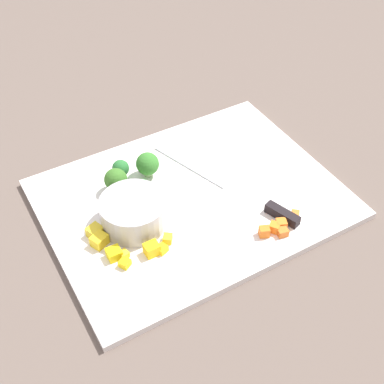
{
  "coord_description": "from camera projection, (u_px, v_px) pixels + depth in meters",
  "views": [
    {
      "loc": [
        0.31,
        0.53,
        0.62
      ],
      "look_at": [
        0.0,
        0.0,
        0.02
      ],
      "focal_mm": 48.69,
      "sensor_mm": 36.0,
      "label": 1
    }
  ],
  "objects": [
    {
      "name": "ground_plane",
      "position": [
        192.0,
        201.0,
        0.87
      ],
      "size": [
        4.0,
        4.0,
        0.0
      ],
      "primitive_type": "plane",
      "color": "brown"
    },
    {
      "name": "cutting_board",
      "position": [
        192.0,
        199.0,
        0.87
      ],
      "size": [
        0.48,
        0.37,
        0.01
      ],
      "primitive_type": "cube",
      "color": "white",
      "rests_on": "ground_plane"
    },
    {
      "name": "prep_bowl",
      "position": [
        133.0,
        212.0,
        0.81
      ],
      "size": [
        0.1,
        0.1,
        0.05
      ],
      "primitive_type": "cylinder",
      "color": "#B9B7BB",
      "rests_on": "cutting_board"
    },
    {
      "name": "chef_knife",
      "position": [
        243.0,
        193.0,
        0.86
      ],
      "size": [
        0.11,
        0.29,
        0.02
      ],
      "rotation": [
        0.0,
        0.0,
        5.04
      ],
      "color": "silver",
      "rests_on": "cutting_board"
    },
    {
      "name": "carrot_dice_0",
      "position": [
        292.0,
        220.0,
        0.82
      ],
      "size": [
        0.02,
        0.02,
        0.01
      ],
      "primitive_type": "cube",
      "rotation": [
        0.0,
        0.0,
        1.84
      ],
      "color": "orange",
      "rests_on": "cutting_board"
    },
    {
      "name": "carrot_dice_1",
      "position": [
        281.0,
        224.0,
        0.81
      ],
      "size": [
        0.02,
        0.02,
        0.01
      ],
      "primitive_type": "cube",
      "rotation": [
        0.0,
        0.0,
        2.75
      ],
      "color": "orange",
      "rests_on": "cutting_board"
    },
    {
      "name": "carrot_dice_2",
      "position": [
        264.0,
        232.0,
        0.8
      ],
      "size": [
        0.02,
        0.02,
        0.02
      ],
      "primitive_type": "cube",
      "rotation": [
        0.0,
        0.0,
        1.17
      ],
      "color": "orange",
      "rests_on": "cutting_board"
    },
    {
      "name": "carrot_dice_3",
      "position": [
        274.0,
        227.0,
        0.81
      ],
      "size": [
        0.02,
        0.02,
        0.01
      ],
      "primitive_type": "cube",
      "rotation": [
        0.0,
        0.0,
        2.19
      ],
      "color": "orange",
      "rests_on": "cutting_board"
    },
    {
      "name": "carrot_dice_4",
      "position": [
        295.0,
        215.0,
        0.82
      ],
      "size": [
        0.02,
        0.02,
        0.01
      ],
      "primitive_type": "cube",
      "rotation": [
        0.0,
        0.0,
        0.85
      ],
      "color": "orange",
      "rests_on": "cutting_board"
    },
    {
      "name": "carrot_dice_5",
      "position": [
        282.0,
        231.0,
        0.8
      ],
      "size": [
        0.02,
        0.02,
        0.01
      ],
      "primitive_type": "cube",
      "rotation": [
        0.0,
        0.0,
        1.36
      ],
      "color": "orange",
      "rests_on": "cutting_board"
    },
    {
      "name": "pepper_dice_0",
      "position": [
        152.0,
        249.0,
        0.77
      ],
      "size": [
        0.02,
        0.02,
        0.02
      ],
      "primitive_type": "cube",
      "rotation": [
        0.0,
        0.0,
        3.14
      ],
      "color": "yellow",
      "rests_on": "cutting_board"
    },
    {
      "name": "pepper_dice_1",
      "position": [
        125.0,
        263.0,
        0.76
      ],
      "size": [
        0.02,
        0.02,
        0.01
      ],
      "primitive_type": "cube",
      "rotation": [
        0.0,
        0.0,
        0.52
      ],
      "color": "yellow",
      "rests_on": "cutting_board"
    },
    {
      "name": "pepper_dice_2",
      "position": [
        162.0,
        249.0,
        0.78
      ],
      "size": [
        0.02,
        0.02,
        0.01
      ],
      "primitive_type": "cube",
      "rotation": [
        0.0,
        0.0,
        0.34
      ],
      "color": "yellow",
      "rests_on": "cutting_board"
    },
    {
      "name": "pepper_dice_3",
      "position": [
        114.0,
        254.0,
        0.77
      ],
      "size": [
        0.02,
        0.02,
        0.02
      ],
      "primitive_type": "cube",
      "rotation": [
        0.0,
        0.0,
        3.12
      ],
      "color": "yellow",
      "rests_on": "cutting_board"
    },
    {
      "name": "pepper_dice_4",
      "position": [
        95.0,
        231.0,
        0.8
      ],
      "size": [
        0.03,
        0.03,
        0.02
      ],
      "primitive_type": "cube",
      "rotation": [
        0.0,
        0.0,
        0.35
      ],
      "color": "yellow",
      "rests_on": "cutting_board"
    },
    {
      "name": "pepper_dice_5",
      "position": [
        124.0,
        254.0,
        0.77
      ],
      "size": [
        0.01,
        0.02,
        0.01
      ],
      "primitive_type": "cube",
      "rotation": [
        0.0,
        0.0,
        1.77
      ],
      "color": "yellow",
      "rests_on": "cutting_board"
    },
    {
      "name": "pepper_dice_6",
      "position": [
        99.0,
        240.0,
        0.78
      ],
      "size": [
        0.03,
        0.03,
        0.02
      ],
      "primitive_type": "cube",
      "rotation": [
        0.0,
        0.0,
        0.42
      ],
      "color": "yellow",
      "rests_on": "cutting_board"
    },
    {
      "name": "pepper_dice_7",
      "position": [
        168.0,
        239.0,
        0.79
      ],
      "size": [
        0.02,
        0.02,
        0.01
      ],
      "primitive_type": "cube",
      "rotation": [
        0.0,
        0.0,
        2.49
      ],
      "color": "yellow",
      "rests_on": "cutting_board"
    },
    {
      "name": "broccoli_floret_0",
      "position": [
        143.0,
        186.0,
        0.85
      ],
      "size": [
        0.02,
        0.02,
        0.03
      ],
      "color": "#94AA5C",
      "rests_on": "cutting_board"
    },
    {
      "name": "broccoli_floret_1",
      "position": [
        116.0,
        180.0,
        0.86
      ],
      "size": [
        0.04,
        0.04,
        0.04
      ],
      "color": "#92C261",
      "rests_on": "cutting_board"
    },
    {
      "name": "broccoli_floret_2",
      "position": [
        121.0,
        168.0,
        0.89
      ],
      "size": [
        0.03,
        0.03,
        0.03
      ],
      "color": "#95B36D",
      "rests_on": "cutting_board"
    },
    {
      "name": "broccoli_floret_3",
      "position": [
        148.0,
        164.0,
        0.88
      ],
      "size": [
        0.04,
        0.04,
        0.05
      ],
      "color": "#88AF6B",
      "rests_on": "cutting_board"
    }
  ]
}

